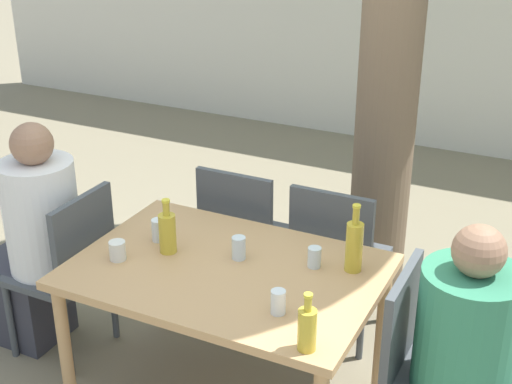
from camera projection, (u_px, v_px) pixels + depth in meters
The scene contains 15 objects.
dining_table_front at pixel (227, 283), 3.22m from camera, with size 1.36×0.94×0.75m.
patio_chair_0 at pixel (70, 264), 3.64m from camera, with size 0.44×0.44×0.93m.
patio_chair_1 at pixel (425, 363), 2.90m from camera, with size 0.44×0.44×0.93m.
patio_chair_2 at pixel (244, 233), 3.96m from camera, with size 0.44×0.44×0.93m.
patio_chair_3 at pixel (337, 254), 3.74m from camera, with size 0.44×0.44×0.93m.
person_seated_0 at pixel (34, 247), 3.71m from camera, with size 0.59×0.38×1.27m.
person_seated_1 at pixel (484, 378), 2.80m from camera, with size 0.60×0.40×1.19m.
oil_cruet_0 at pixel (354, 245), 3.11m from camera, with size 0.08×0.08×0.32m.
oil_cruet_1 at pixel (307, 328), 2.60m from camera, with size 0.07×0.07×0.24m.
oil_cruet_2 at pixel (167, 232), 3.28m from camera, with size 0.08×0.08×0.27m.
drinking_glass_0 at pixel (239, 248), 3.24m from camera, with size 0.06×0.06×0.11m.
drinking_glass_1 at pixel (118, 251), 3.23m from camera, with size 0.08×0.08×0.09m.
drinking_glass_2 at pixel (314, 257), 3.17m from camera, with size 0.06×0.06×0.10m.
drinking_glass_3 at pixel (159, 230), 3.40m from camera, with size 0.07×0.07×0.11m.
drinking_glass_4 at pixel (278, 302), 2.83m from camera, with size 0.06×0.06×0.10m.
Camera 1 is at (1.34, -2.42, 2.36)m, focal length 50.00 mm.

